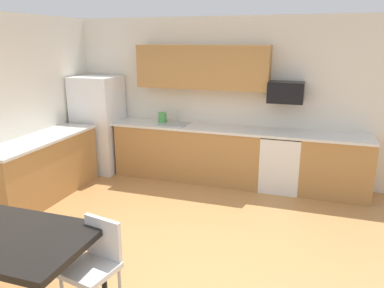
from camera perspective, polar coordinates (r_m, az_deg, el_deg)
ground_plane at (r=4.46m, az=-4.19°, el=-15.87°), size 12.00×12.00×0.00m
wall_back at (r=6.40m, az=4.67°, el=6.82°), size 5.80×0.10×2.70m
cabinet_run_back at (r=6.41m, az=-0.54°, el=-1.37°), size 2.51×0.60×0.90m
cabinet_run_back_right at (r=6.11m, az=21.08°, el=-3.33°), size 1.04×0.60×0.90m
cabinet_run_left at (r=6.03m, az=-21.92°, el=-3.67°), size 0.60×2.00×0.90m
countertop_back at (r=6.15m, az=3.81°, el=2.39°), size 4.80×0.64×0.04m
countertop_left at (r=5.90m, az=-22.38°, el=0.65°), size 0.64×2.00×0.04m
upper_cabinets_back at (r=6.21m, az=1.55°, el=11.70°), size 2.20×0.34×0.70m
refrigerator at (r=6.95m, az=-14.06°, el=2.96°), size 0.76×0.70×1.71m
oven_range at (r=6.11m, az=13.42°, el=-2.63°), size 0.60×0.60×0.91m
microwave at (r=5.97m, az=14.17°, el=7.70°), size 0.54×0.36×0.32m
sink_basin at (r=6.39m, az=-2.79°, el=2.54°), size 0.48×0.40×0.14m
sink_faucet at (r=6.52m, az=-2.24°, el=4.25°), size 0.02×0.02×0.24m
dining_table at (r=3.58m, az=-26.20°, el=-13.23°), size 1.40×0.90×0.76m
chair_near_table at (r=3.45m, az=-14.53°, el=-16.81°), size 0.47×0.47×0.85m
kettle at (r=6.49m, az=-4.55°, el=3.98°), size 0.14×0.14×0.20m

